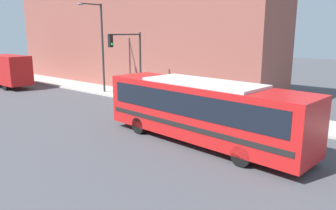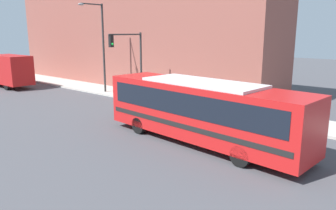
{
  "view_description": "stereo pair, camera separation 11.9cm",
  "coord_description": "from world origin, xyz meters",
  "px_view_note": "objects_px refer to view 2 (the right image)",
  "views": [
    {
      "loc": [
        -13.47,
        -8.39,
        5.43
      ],
      "look_at": [
        0.61,
        3.35,
        1.35
      ],
      "focal_mm": 35.0,
      "sensor_mm": 36.0,
      "label": 1
    },
    {
      "loc": [
        -13.39,
        -8.48,
        5.43
      ],
      "look_at": [
        0.61,
        3.35,
        1.35
      ],
      "focal_mm": 35.0,
      "sensor_mm": 36.0,
      "label": 2
    }
  ],
  "objects_px": {
    "street_lamp": "(101,41)",
    "delivery_truck": "(7,70)",
    "fire_hydrant": "(181,101)",
    "traffic_light_pole": "(131,54)",
    "city_bus": "(201,108)"
  },
  "relations": [
    {
      "from": "fire_hydrant",
      "to": "street_lamp",
      "type": "height_order",
      "value": "street_lamp"
    },
    {
      "from": "fire_hydrant",
      "to": "street_lamp",
      "type": "distance_m",
      "value": 9.84
    },
    {
      "from": "street_lamp",
      "to": "delivery_truck",
      "type": "bearing_deg",
      "value": 110.3
    },
    {
      "from": "street_lamp",
      "to": "traffic_light_pole",
      "type": "bearing_deg",
      "value": -100.98
    },
    {
      "from": "city_bus",
      "to": "street_lamp",
      "type": "relative_size",
      "value": 1.46
    },
    {
      "from": "city_bus",
      "to": "street_lamp",
      "type": "distance_m",
      "value": 15.73
    },
    {
      "from": "delivery_truck",
      "to": "fire_hydrant",
      "type": "height_order",
      "value": "delivery_truck"
    },
    {
      "from": "fire_hydrant",
      "to": "delivery_truck",
      "type": "bearing_deg",
      "value": 101.33
    },
    {
      "from": "city_bus",
      "to": "traffic_light_pole",
      "type": "height_order",
      "value": "traffic_light_pole"
    },
    {
      "from": "city_bus",
      "to": "delivery_truck",
      "type": "distance_m",
      "value": 24.77
    },
    {
      "from": "city_bus",
      "to": "delivery_truck",
      "type": "xyz_separation_m",
      "value": [
        1.65,
        24.72,
        -0.06
      ]
    },
    {
      "from": "city_bus",
      "to": "fire_hydrant",
      "type": "xyz_separation_m",
      "value": [
        5.49,
        5.55,
        -1.25
      ]
    },
    {
      "from": "fire_hydrant",
      "to": "traffic_light_pole",
      "type": "bearing_deg",
      "value": 103.06
    },
    {
      "from": "delivery_truck",
      "to": "traffic_light_pole",
      "type": "relative_size",
      "value": 1.37
    },
    {
      "from": "city_bus",
      "to": "fire_hydrant",
      "type": "relative_size",
      "value": 14.37
    }
  ]
}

